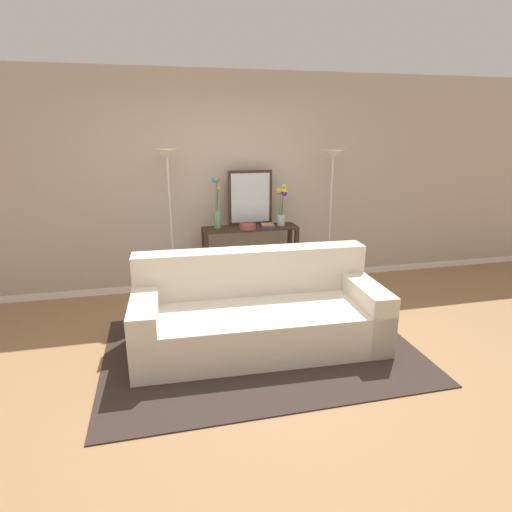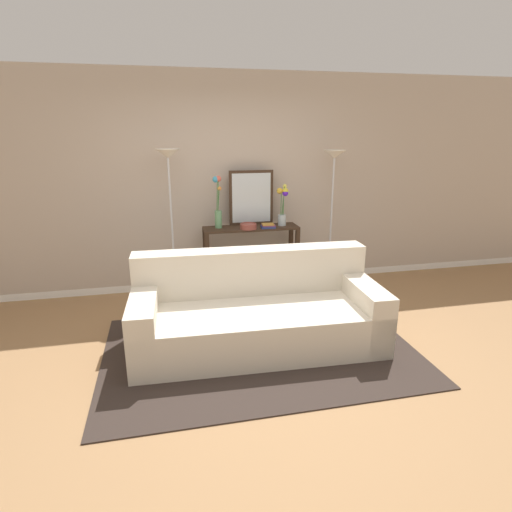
{
  "view_description": "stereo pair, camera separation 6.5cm",
  "coord_description": "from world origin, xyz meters",
  "px_view_note": "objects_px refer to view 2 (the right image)",
  "views": [
    {
      "loc": [
        -0.78,
        -3.26,
        2.02
      ],
      "look_at": [
        0.23,
        1.01,
        0.69
      ],
      "focal_mm": 29.29,
      "sensor_mm": 36.0,
      "label": 1
    },
    {
      "loc": [
        -0.72,
        -3.27,
        2.02
      ],
      "look_at": [
        0.23,
        1.01,
        0.69
      ],
      "focal_mm": 29.29,
      "sensor_mm": 36.0,
      "label": 2
    }
  ],
  "objects_px": {
    "couch": "(257,314)",
    "floor_lamp_left": "(169,184)",
    "book_row_under_console": "(228,288)",
    "book_stack": "(268,226)",
    "floor_lamp_right": "(333,181)",
    "wall_mirror": "(251,198)",
    "console_table": "(251,248)",
    "vase_tall_flowers": "(218,205)",
    "vase_short_flowers": "(283,206)",
    "fruit_bowl": "(248,226)"
  },
  "relations": [
    {
      "from": "fruit_bowl",
      "to": "floor_lamp_left",
      "type": "bearing_deg",
      "value": 178.89
    },
    {
      "from": "couch",
      "to": "console_table",
      "type": "bearing_deg",
      "value": 80.34
    },
    {
      "from": "console_table",
      "to": "floor_lamp_left",
      "type": "xyz_separation_m",
      "value": [
        -0.97,
        -0.08,
        0.85
      ]
    },
    {
      "from": "floor_lamp_left",
      "to": "fruit_bowl",
      "type": "height_order",
      "value": "floor_lamp_left"
    },
    {
      "from": "vase_tall_flowers",
      "to": "fruit_bowl",
      "type": "xyz_separation_m",
      "value": [
        0.35,
        -0.14,
        -0.26
      ]
    },
    {
      "from": "floor_lamp_right",
      "to": "vase_tall_flowers",
      "type": "distance_m",
      "value": 1.47
    },
    {
      "from": "fruit_bowl",
      "to": "book_row_under_console",
      "type": "distance_m",
      "value": 0.87
    },
    {
      "from": "couch",
      "to": "floor_lamp_right",
      "type": "relative_size",
      "value": 1.33
    },
    {
      "from": "couch",
      "to": "floor_lamp_right",
      "type": "xyz_separation_m",
      "value": [
        1.27,
        1.31,
        1.1
      ]
    },
    {
      "from": "couch",
      "to": "floor_lamp_left",
      "type": "xyz_separation_m",
      "value": [
        -0.74,
        1.31,
        1.12
      ]
    },
    {
      "from": "couch",
      "to": "floor_lamp_left",
      "type": "distance_m",
      "value": 1.87
    },
    {
      "from": "book_row_under_console",
      "to": "vase_tall_flowers",
      "type": "bearing_deg",
      "value": 155.03
    },
    {
      "from": "floor_lamp_right",
      "to": "vase_short_flowers",
      "type": "distance_m",
      "value": 0.7
    },
    {
      "from": "wall_mirror",
      "to": "book_stack",
      "type": "distance_m",
      "value": 0.43
    },
    {
      "from": "wall_mirror",
      "to": "console_table",
      "type": "bearing_deg",
      "value": -104.15
    },
    {
      "from": "floor_lamp_left",
      "to": "floor_lamp_right",
      "type": "xyz_separation_m",
      "value": [
        2.01,
        -0.0,
        -0.02
      ]
    },
    {
      "from": "console_table",
      "to": "vase_tall_flowers",
      "type": "height_order",
      "value": "vase_tall_flowers"
    },
    {
      "from": "couch",
      "to": "fruit_bowl",
      "type": "xyz_separation_m",
      "value": [
        0.18,
        1.29,
        0.58
      ]
    },
    {
      "from": "book_stack",
      "to": "floor_lamp_right",
      "type": "bearing_deg",
      "value": 1.59
    },
    {
      "from": "wall_mirror",
      "to": "vase_tall_flowers",
      "type": "distance_m",
      "value": 0.45
    },
    {
      "from": "floor_lamp_right",
      "to": "book_row_under_console",
      "type": "relative_size",
      "value": 4.79
    },
    {
      "from": "couch",
      "to": "floor_lamp_right",
      "type": "distance_m",
      "value": 2.13
    },
    {
      "from": "floor_lamp_left",
      "to": "book_stack",
      "type": "bearing_deg",
      "value": -1.14
    },
    {
      "from": "console_table",
      "to": "book_stack",
      "type": "bearing_deg",
      "value": -27.06
    },
    {
      "from": "couch",
      "to": "console_table",
      "type": "xyz_separation_m",
      "value": [
        0.24,
        1.38,
        0.27
      ]
    },
    {
      "from": "couch",
      "to": "floor_lamp_left",
      "type": "height_order",
      "value": "floor_lamp_left"
    },
    {
      "from": "console_table",
      "to": "floor_lamp_right",
      "type": "relative_size",
      "value": 0.67
    },
    {
      "from": "console_table",
      "to": "vase_short_flowers",
      "type": "bearing_deg",
      "value": 0.38
    },
    {
      "from": "book_stack",
      "to": "book_row_under_console",
      "type": "bearing_deg",
      "value": 168.62
    },
    {
      "from": "wall_mirror",
      "to": "vase_tall_flowers",
      "type": "height_order",
      "value": "wall_mirror"
    },
    {
      "from": "couch",
      "to": "fruit_bowl",
      "type": "distance_m",
      "value": 1.42
    },
    {
      "from": "wall_mirror",
      "to": "book_row_under_console",
      "type": "xyz_separation_m",
      "value": [
        -0.34,
        -0.13,
        -1.14
      ]
    },
    {
      "from": "floor_lamp_left",
      "to": "fruit_bowl",
      "type": "xyz_separation_m",
      "value": [
        0.92,
        -0.02,
        -0.54
      ]
    },
    {
      "from": "book_row_under_console",
      "to": "floor_lamp_left",
      "type": "bearing_deg",
      "value": -173.43
    },
    {
      "from": "book_stack",
      "to": "book_row_under_console",
      "type": "relative_size",
      "value": 0.49
    },
    {
      "from": "console_table",
      "to": "floor_lamp_right",
      "type": "height_order",
      "value": "floor_lamp_right"
    },
    {
      "from": "floor_lamp_left",
      "to": "wall_mirror",
      "type": "xyz_separation_m",
      "value": [
        1.01,
        0.21,
        -0.23
      ]
    },
    {
      "from": "console_table",
      "to": "vase_short_flowers",
      "type": "height_order",
      "value": "vase_short_flowers"
    },
    {
      "from": "console_table",
      "to": "vase_tall_flowers",
      "type": "bearing_deg",
      "value": 173.41
    },
    {
      "from": "fruit_bowl",
      "to": "book_stack",
      "type": "xyz_separation_m",
      "value": [
        0.25,
        -0.01,
        -0.01
      ]
    },
    {
      "from": "book_stack",
      "to": "book_row_under_console",
      "type": "xyz_separation_m",
      "value": [
        -0.5,
        0.1,
        -0.82
      ]
    },
    {
      "from": "floor_lamp_left",
      "to": "fruit_bowl",
      "type": "distance_m",
      "value": 1.07
    },
    {
      "from": "wall_mirror",
      "to": "book_stack",
      "type": "height_order",
      "value": "wall_mirror"
    },
    {
      "from": "console_table",
      "to": "book_row_under_console",
      "type": "distance_m",
      "value": 0.6
    },
    {
      "from": "couch",
      "to": "floor_lamp_left",
      "type": "relative_size",
      "value": 1.31
    },
    {
      "from": "console_table",
      "to": "book_stack",
      "type": "relative_size",
      "value": 6.52
    },
    {
      "from": "vase_tall_flowers",
      "to": "vase_short_flowers",
      "type": "height_order",
      "value": "vase_tall_flowers"
    },
    {
      "from": "vase_short_flowers",
      "to": "fruit_bowl",
      "type": "bearing_deg",
      "value": -168.06
    },
    {
      "from": "book_stack",
      "to": "floor_lamp_left",
      "type": "bearing_deg",
      "value": 178.86
    },
    {
      "from": "couch",
      "to": "vase_tall_flowers",
      "type": "bearing_deg",
      "value": 96.69
    }
  ]
}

